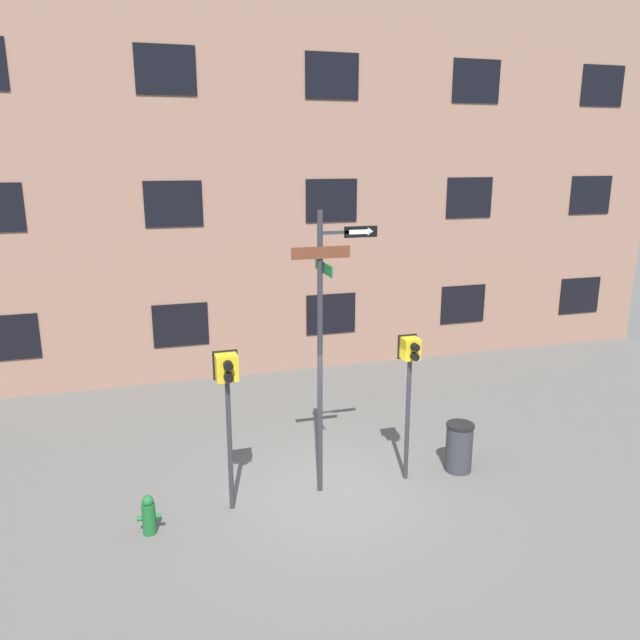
{
  "coord_description": "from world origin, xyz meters",
  "views": [
    {
      "loc": [
        -2.95,
        -9.17,
        5.69
      ],
      "look_at": [
        -0.16,
        0.22,
        3.09
      ],
      "focal_mm": 35.0,
      "sensor_mm": 36.0,
      "label": 1
    }
  ],
  "objects_px": {
    "pedestrian_signal_left": "(227,387)",
    "trash_bin": "(459,447)",
    "fire_hydrant": "(149,515)",
    "pedestrian_signal_right": "(410,370)",
    "street_sign_pole": "(324,332)"
  },
  "relations": [
    {
      "from": "pedestrian_signal_left",
      "to": "trash_bin",
      "type": "height_order",
      "value": "pedestrian_signal_left"
    },
    {
      "from": "pedestrian_signal_left",
      "to": "trash_bin",
      "type": "relative_size",
      "value": 2.93
    },
    {
      "from": "pedestrian_signal_left",
      "to": "fire_hydrant",
      "type": "distance_m",
      "value": 2.3
    },
    {
      "from": "pedestrian_signal_left",
      "to": "pedestrian_signal_right",
      "type": "bearing_deg",
      "value": 1.65
    },
    {
      "from": "street_sign_pole",
      "to": "fire_hydrant",
      "type": "bearing_deg",
      "value": -170.95
    },
    {
      "from": "fire_hydrant",
      "to": "trash_bin",
      "type": "height_order",
      "value": "trash_bin"
    },
    {
      "from": "pedestrian_signal_right",
      "to": "street_sign_pole",
      "type": "bearing_deg",
      "value": 178.51
    },
    {
      "from": "street_sign_pole",
      "to": "fire_hydrant",
      "type": "distance_m",
      "value": 3.96
    },
    {
      "from": "pedestrian_signal_right",
      "to": "fire_hydrant",
      "type": "relative_size",
      "value": 4.14
    },
    {
      "from": "fire_hydrant",
      "to": "pedestrian_signal_right",
      "type": "bearing_deg",
      "value": 5.5
    },
    {
      "from": "trash_bin",
      "to": "pedestrian_signal_right",
      "type": "bearing_deg",
      "value": -179.64
    },
    {
      "from": "street_sign_pole",
      "to": "pedestrian_signal_left",
      "type": "bearing_deg",
      "value": -175.42
    },
    {
      "from": "street_sign_pole",
      "to": "trash_bin",
      "type": "bearing_deg",
      "value": -0.73
    },
    {
      "from": "street_sign_pole",
      "to": "pedestrian_signal_right",
      "type": "relative_size",
      "value": 1.81
    },
    {
      "from": "trash_bin",
      "to": "street_sign_pole",
      "type": "bearing_deg",
      "value": 179.27
    }
  ]
}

